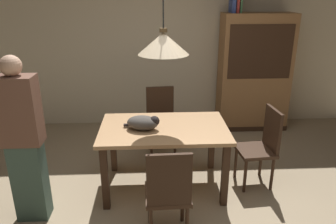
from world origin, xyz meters
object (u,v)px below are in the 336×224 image
at_px(hutch_bookcase, 254,75).
at_px(book_green_slim, 240,4).
at_px(person_standing, 24,142).
at_px(cat_sleeping, 144,123).
at_px(chair_far_back, 161,118).
at_px(book_blue_wide, 232,4).
at_px(chair_near_front, 168,191).
at_px(chair_right_side, 262,144).
at_px(dining_table, 164,135).
at_px(book_red_tall, 237,3).
at_px(pendant_lamp, 163,43).

xyz_separation_m(hutch_bookcase, book_green_slim, (-0.31, 0.00, 1.09)).
bearing_deg(person_standing, cat_sleeping, 21.06).
relative_size(chair_far_back, cat_sleeping, 2.32).
bearing_deg(cat_sleeping, chair_far_back, 77.10).
xyz_separation_m(book_blue_wide, book_green_slim, (0.11, 0.00, 0.01)).
xyz_separation_m(chair_near_front, chair_right_side, (1.13, 0.88, 0.00)).
relative_size(dining_table, book_red_tall, 5.00).
height_order(chair_near_front, book_red_tall, book_red_tall).
height_order(chair_far_back, pendant_lamp, pendant_lamp).
bearing_deg(person_standing, book_green_slim, 41.01).
xyz_separation_m(pendant_lamp, book_green_slim, (1.20, 1.73, 0.32)).
bearing_deg(chair_near_front, book_green_slim, 65.23).
bearing_deg(book_blue_wide, hutch_bookcase, -0.20).
relative_size(pendant_lamp, hutch_bookcase, 0.70).
bearing_deg(chair_far_back, book_red_tall, 36.14).
relative_size(pendant_lamp, book_green_slim, 5.00).
height_order(dining_table, chair_far_back, chair_far_back).
bearing_deg(dining_table, pendant_lamp, 75.96).
bearing_deg(book_green_slim, book_red_tall, 180.00).
bearing_deg(book_red_tall, dining_table, -123.79).
distance_m(book_green_slim, person_standing, 3.55).
relative_size(chair_far_back, book_blue_wide, 3.88).
relative_size(chair_right_side, cat_sleeping, 2.32).
distance_m(cat_sleeping, book_blue_wide, 2.49).
bearing_deg(pendant_lamp, cat_sleeping, -167.19).
distance_m(dining_table, chair_right_side, 1.14).
distance_m(dining_table, book_green_slim, 2.49).
bearing_deg(chair_near_front, dining_table, 90.17).
xyz_separation_m(cat_sleeping, book_red_tall, (1.38, 1.78, 1.16)).
xyz_separation_m(cat_sleeping, book_blue_wide, (1.31, 1.78, 1.14)).
bearing_deg(chair_right_side, hutch_bookcase, 77.32).
bearing_deg(pendant_lamp, chair_right_side, 0.34).
bearing_deg(chair_near_front, cat_sleeping, 105.01).
height_order(chair_right_side, hutch_bookcase, hutch_bookcase).
bearing_deg(dining_table, chair_near_front, -89.83).
relative_size(chair_right_side, book_blue_wide, 3.88).
distance_m(chair_far_back, cat_sleeping, 1.00).
distance_m(book_blue_wide, person_standing, 3.47).
bearing_deg(chair_far_back, hutch_bookcase, 29.12).
bearing_deg(chair_right_side, person_standing, -168.86).
distance_m(chair_right_side, book_blue_wide, 2.26).
xyz_separation_m(dining_table, person_standing, (-1.33, -0.48, 0.18)).
xyz_separation_m(hutch_bookcase, person_standing, (-2.84, -2.20, -0.06)).
relative_size(dining_table, book_green_slim, 5.38).
xyz_separation_m(pendant_lamp, book_blue_wide, (1.09, 1.73, 0.31)).
height_order(dining_table, chair_right_side, chair_right_side).
distance_m(book_red_tall, person_standing, 3.52).
height_order(dining_table, book_red_tall, book_red_tall).
relative_size(chair_near_front, pendant_lamp, 0.72).
distance_m(pendant_lamp, hutch_bookcase, 2.42).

